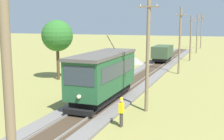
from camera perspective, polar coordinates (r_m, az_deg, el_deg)
The scene contains 11 objects.
red_tram at distance 21.85m, azimuth -1.73°, elevation -0.90°, with size 2.60×8.54×4.79m.
freight_car at distance 44.21m, azimuth 9.86°, elevation 3.31°, with size 2.40×5.20×2.31m.
utility_pole_foreground at distance 7.32m, azimuth -19.51°, elevation -6.20°, with size 1.40×0.28×8.14m.
utility_pole_near_tram at distance 19.74m, azimuth 7.01°, elevation 3.60°, with size 1.40×0.50×8.05m.
utility_pole_mid at distance 35.35m, azimuth 13.15°, elevation 5.75°, with size 1.40×0.59×7.85m.
utility_pole_far at distance 47.97m, azimuth 15.16°, elevation 6.12°, with size 1.40×0.42×7.15m.
utility_pole_distant at distance 60.41m, azimuth 16.35°, elevation 6.88°, with size 1.40×0.34×7.63m.
utility_pole_horizon at distance 72.51m, azimuth 17.11°, elevation 7.38°, with size 1.40×0.62×8.12m.
gravel_pile at distance 43.43m, azimuth 4.52°, elevation 1.90°, with size 3.07×3.07×0.99m, color gray.
track_worker at distance 17.12m, azimuth 1.85°, elevation -7.94°, with size 0.25×0.38×1.78m.
tree_right_near at distance 31.25m, azimuth -10.69°, elevation 6.59°, with size 3.29×3.29×6.34m.
Camera 1 is at (8.19, -6.54, 6.05)m, focal length 46.65 mm.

